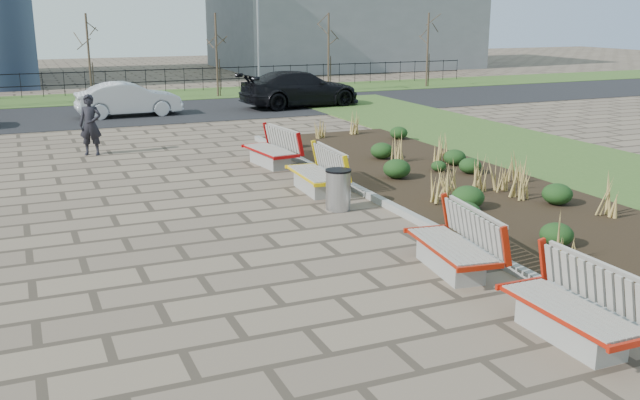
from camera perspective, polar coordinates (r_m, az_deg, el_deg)
name	(u,v)px	position (r m, az deg, el deg)	size (l,w,h in m)	color
ground	(305,328)	(9.75, -1.22, -10.23)	(120.00, 120.00, 0.00)	#6E5D4B
planting_bed	(476,194)	(16.78, 12.34, 0.45)	(4.50, 18.00, 0.10)	black
planting_curb	(386,204)	(15.57, 5.32, -0.29)	(0.16, 18.00, 0.15)	gray
grass_verge_near	(631,177)	(19.87, 23.61, 1.68)	(5.00, 38.00, 0.04)	#33511E
grass_verge_far	(89,99)	(36.58, -17.97, 7.72)	(80.00, 5.00, 0.04)	#33511E
road	(105,115)	(30.65, -16.85, 6.53)	(80.00, 7.00, 0.02)	black
bench_a	(571,305)	(9.75, 19.45, -7.92)	(0.90, 2.10, 1.00)	#B81E0C
bench_b	(450,242)	(11.79, 10.39, -3.32)	(0.90, 2.10, 1.00)	#A71F0B
bench_c	(314,171)	(16.71, -0.46, 2.33)	(0.90, 2.10, 1.00)	yellow
bench_d	(270,148)	(19.64, -4.06, 4.19)	(0.90, 2.10, 1.00)	#B00B0C
litter_bin	(338,190)	(15.22, 1.47, 0.79)	(0.54, 0.54, 0.86)	#B2B2B7
pedestrian	(90,125)	(22.09, -17.89, 5.74)	(0.65, 0.43, 1.79)	black
car_silver	(129,99)	(29.95, -15.06, 7.80)	(1.43, 4.11, 1.35)	#B5B6BD
car_black	(300,89)	(31.86, -1.60, 8.89)	(2.20, 5.40, 1.57)	black
tree_c	(89,58)	(34.91, -17.99, 10.75)	(1.40, 1.40, 4.00)	#4C3D2D
tree_d	(217,55)	(35.97, -8.27, 11.41)	(1.40, 1.40, 4.00)	#4C3D2D
tree_e	(329,52)	(37.97, 0.69, 11.73)	(1.40, 1.40, 4.00)	#4C3D2D
tree_f	(428,50)	(40.75, 8.60, 11.79)	(1.40, 1.40, 4.00)	#4C3D2D
lamp_east	(258,34)	(36.02, -4.97, 13.10)	(0.24, 0.60, 6.00)	gray
railing_fence	(85,83)	(38.00, -18.27, 8.88)	(44.00, 0.10, 1.20)	black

